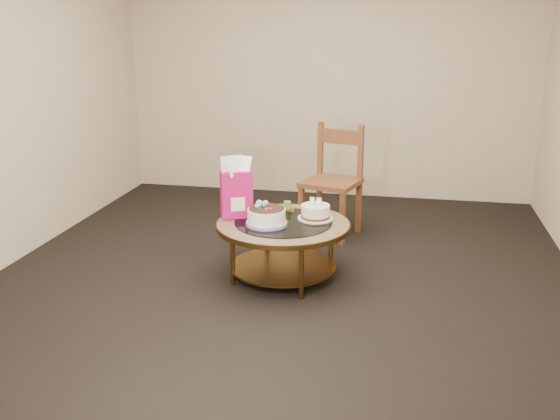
% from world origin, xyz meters
% --- Properties ---
extents(ground, '(5.00, 5.00, 0.00)m').
position_xyz_m(ground, '(0.00, 0.00, 0.00)').
color(ground, black).
rests_on(ground, ground).
extents(room_walls, '(4.52, 5.02, 2.61)m').
position_xyz_m(room_walls, '(0.00, 0.00, 1.54)').
color(room_walls, beige).
rests_on(room_walls, ground).
extents(coffee_table, '(1.02, 1.02, 0.46)m').
position_xyz_m(coffee_table, '(0.00, -0.00, 0.38)').
color(coffee_table, brown).
rests_on(coffee_table, ground).
extents(decorated_cake, '(0.31, 0.31, 0.18)m').
position_xyz_m(decorated_cake, '(-0.11, -0.09, 0.52)').
color(decorated_cake, '#A088C0').
rests_on(decorated_cake, coffee_table).
extents(cream_cake, '(0.27, 0.27, 0.17)m').
position_xyz_m(cream_cake, '(0.23, 0.12, 0.51)').
color(cream_cake, white).
rests_on(cream_cake, coffee_table).
extents(gift_bag, '(0.27, 0.24, 0.47)m').
position_xyz_m(gift_bag, '(-0.38, 0.06, 0.69)').
color(gift_bag, '#BF1159').
rests_on(gift_bag, coffee_table).
extents(pillar_candle, '(0.12, 0.12, 0.09)m').
position_xyz_m(pillar_candle, '(-0.02, 0.29, 0.49)').
color(pillar_candle, tan).
rests_on(pillar_candle, coffee_table).
extents(dining_chair, '(0.58, 0.58, 1.01)m').
position_xyz_m(dining_chair, '(0.24, 1.12, 0.51)').
color(dining_chair, brown).
rests_on(dining_chair, ground).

